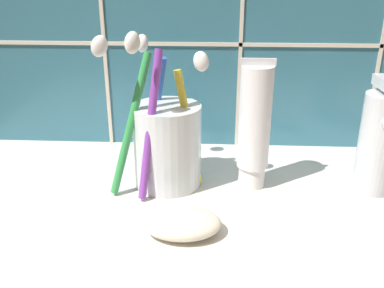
{
  "coord_description": "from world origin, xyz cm",
  "views": [
    {
      "loc": [
        -1.61,
        -39.53,
        26.66
      ],
      "look_at": [
        -3.85,
        2.7,
        8.92
      ],
      "focal_mm": 40.0,
      "sensor_mm": 36.0,
      "label": 1
    }
  ],
  "objects_px": {
    "soap_bar": "(182,223)",
    "sink_faucet": "(381,140)",
    "toothbrush_cup": "(166,142)",
    "toothpaste_tube": "(254,126)"
  },
  "relations": [
    {
      "from": "toothpaste_tube",
      "to": "soap_bar",
      "type": "xyz_separation_m",
      "value": [
        -0.08,
        -0.11,
        -0.06
      ]
    },
    {
      "from": "sink_faucet",
      "to": "soap_bar",
      "type": "height_order",
      "value": "sink_faucet"
    },
    {
      "from": "toothbrush_cup",
      "to": "sink_faucet",
      "type": "height_order",
      "value": "toothbrush_cup"
    },
    {
      "from": "toothbrush_cup",
      "to": "toothpaste_tube",
      "type": "xyz_separation_m",
      "value": [
        0.1,
        0.0,
        0.02
      ]
    },
    {
      "from": "toothpaste_tube",
      "to": "soap_bar",
      "type": "bearing_deg",
      "value": -126.07
    },
    {
      "from": "soap_bar",
      "to": "sink_faucet",
      "type": "bearing_deg",
      "value": 23.58
    },
    {
      "from": "toothbrush_cup",
      "to": "toothpaste_tube",
      "type": "bearing_deg",
      "value": 0.47
    },
    {
      "from": "sink_faucet",
      "to": "soap_bar",
      "type": "distance_m",
      "value": 0.24
    },
    {
      "from": "toothbrush_cup",
      "to": "soap_bar",
      "type": "relative_size",
      "value": 2.4
    },
    {
      "from": "sink_faucet",
      "to": "soap_bar",
      "type": "bearing_deg",
      "value": -68.75
    }
  ]
}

